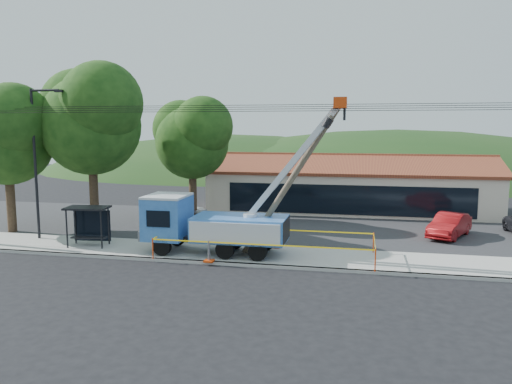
{
  "coord_description": "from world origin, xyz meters",
  "views": [
    {
      "loc": [
        4.84,
        -21.13,
        6.83
      ],
      "look_at": [
        -0.64,
        5.0,
        3.31
      ],
      "focal_mm": 35.0,
      "sensor_mm": 36.0,
      "label": 1
    }
  ],
  "objects_px": {
    "utility_truck": "(211,223)",
    "car_silver": "(177,230)",
    "car_red": "(449,238)",
    "car_white": "(181,219)",
    "leaning_pole": "(296,173)",
    "bus_shelter": "(89,217)"
  },
  "relations": [
    {
      "from": "utility_truck",
      "to": "car_silver",
      "type": "bearing_deg",
      "value": 125.6
    },
    {
      "from": "car_red",
      "to": "car_white",
      "type": "xyz_separation_m",
      "value": [
        -18.46,
        2.9,
        0.0
      ]
    },
    {
      "from": "utility_truck",
      "to": "car_red",
      "type": "height_order",
      "value": "utility_truck"
    },
    {
      "from": "car_silver",
      "to": "car_white",
      "type": "xyz_separation_m",
      "value": [
        -1.14,
        3.91,
        0.0
      ]
    },
    {
      "from": "leaning_pole",
      "to": "car_red",
      "type": "relative_size",
      "value": 1.82
    },
    {
      "from": "car_red",
      "to": "utility_truck",
      "type": "bearing_deg",
      "value": -126.58
    },
    {
      "from": "car_white",
      "to": "car_silver",
      "type": "bearing_deg",
      "value": -165.28
    },
    {
      "from": "leaning_pole",
      "to": "bus_shelter",
      "type": "relative_size",
      "value": 3.22
    },
    {
      "from": "utility_truck",
      "to": "bus_shelter",
      "type": "height_order",
      "value": "utility_truck"
    },
    {
      "from": "utility_truck",
      "to": "car_white",
      "type": "height_order",
      "value": "utility_truck"
    },
    {
      "from": "leaning_pole",
      "to": "bus_shelter",
      "type": "height_order",
      "value": "leaning_pole"
    },
    {
      "from": "car_white",
      "to": "utility_truck",
      "type": "bearing_deg",
      "value": -152.9
    },
    {
      "from": "bus_shelter",
      "to": "car_silver",
      "type": "relative_size",
      "value": 0.55
    },
    {
      "from": "leaning_pole",
      "to": "car_white",
      "type": "height_order",
      "value": "leaning_pole"
    },
    {
      "from": "car_red",
      "to": "leaning_pole",
      "type": "bearing_deg",
      "value": -117.4
    },
    {
      "from": "leaning_pole",
      "to": "car_red",
      "type": "bearing_deg",
      "value": 36.92
    },
    {
      "from": "utility_truck",
      "to": "car_silver",
      "type": "height_order",
      "value": "utility_truck"
    },
    {
      "from": "bus_shelter",
      "to": "car_silver",
      "type": "distance_m",
      "value": 6.69
    },
    {
      "from": "car_red",
      "to": "bus_shelter",
      "type": "bearing_deg",
      "value": -136.05
    },
    {
      "from": "bus_shelter",
      "to": "car_white",
      "type": "bearing_deg",
      "value": 71.84
    },
    {
      "from": "car_silver",
      "to": "car_white",
      "type": "relative_size",
      "value": 1.07
    },
    {
      "from": "car_white",
      "to": "leaning_pole",
      "type": "bearing_deg",
      "value": -135.48
    }
  ]
}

